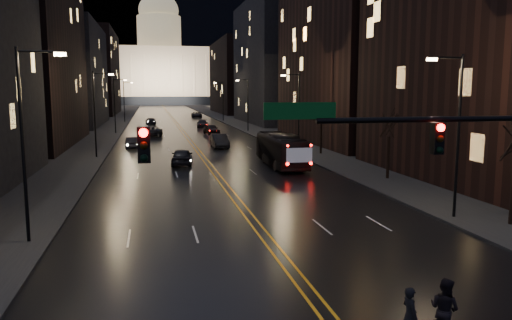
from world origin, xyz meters
TOP-DOWN VIEW (x-y plane):
  - ground at (0.00, 0.00)m, footprint 900.00×900.00m
  - road at (0.00, 130.00)m, footprint 20.00×320.00m
  - sidewalk_left at (-14.00, 130.00)m, footprint 8.00×320.00m
  - sidewalk_right at (14.00, 130.00)m, footprint 8.00×320.00m
  - center_line at (0.00, 130.00)m, footprint 0.62×320.00m
  - building_left_mid at (-21.00, 54.00)m, footprint 12.00×30.00m
  - building_left_far at (-21.00, 92.00)m, footprint 12.00×34.00m
  - building_left_dist at (-21.00, 140.00)m, footprint 12.00×40.00m
  - building_right_near at (21.00, 20.00)m, footprint 12.00×26.00m
  - building_right_mid at (21.00, 92.00)m, footprint 12.00×34.00m
  - building_right_dist at (21.00, 140.00)m, footprint 12.00×40.00m
  - mountain_ridge at (40.00, 380.00)m, footprint 520.00×60.00m
  - capitol at (0.00, 250.00)m, footprint 90.00×50.00m
  - traffic_signal at (5.91, -0.00)m, footprint 17.29×0.45m
  - streetlamp_right_near at (10.81, 10.00)m, footprint 2.13×0.25m
  - streetlamp_left_near at (-10.81, 10.00)m, footprint 2.13×0.25m
  - streetlamp_right_mid at (10.81, 40.00)m, footprint 2.13×0.25m
  - streetlamp_left_mid at (-10.81, 40.00)m, footprint 2.13×0.25m
  - streetlamp_right_far at (10.81, 70.00)m, footprint 2.13×0.25m
  - streetlamp_left_far at (-10.81, 70.00)m, footprint 2.13×0.25m
  - streetlamp_right_dist at (10.81, 100.00)m, footprint 2.13×0.25m
  - streetlamp_left_dist at (-10.81, 100.00)m, footprint 2.13×0.25m
  - tree_right_mid at (13.00, 22.00)m, footprint 2.40×2.40m
  - tree_right_far at (13.00, 38.00)m, footprint 2.40×2.40m
  - bus at (6.56, 30.91)m, footprint 2.75×11.04m
  - oncoming_car_a at (-2.50, 33.50)m, footprint 2.42×4.95m
  - oncoming_car_b at (-7.51, 48.25)m, footprint 1.73×4.44m
  - oncoming_car_c at (-4.97, 64.53)m, footprint 2.94×5.80m
  - oncoming_car_d at (-5.34, 91.75)m, footprint 2.30×4.95m
  - receding_car_a at (2.92, 46.95)m, footprint 1.89×5.21m
  - receding_car_b at (4.25, 66.23)m, footprint 2.59×5.05m
  - receding_car_c at (4.21, 80.49)m, footprint 2.54×5.30m
  - receding_car_d at (6.41, 116.62)m, footprint 2.61×5.48m
  - pedestrian_a at (1.68, -2.00)m, footprint 0.44×0.63m
  - pedestrian_b at (2.76, -2.00)m, footprint 0.84×1.02m

SIDE VIEW (x-z plane):
  - ground at x=0.00m, z-range 0.00..0.00m
  - road at x=0.00m, z-range 0.00..0.02m
  - center_line at x=0.00m, z-range 0.02..0.03m
  - sidewalk_left at x=-14.00m, z-range 0.00..0.16m
  - sidewalk_right at x=14.00m, z-range 0.00..0.16m
  - oncoming_car_d at x=-5.34m, z-range 0.00..1.40m
  - oncoming_car_b at x=-7.51m, z-range 0.00..1.44m
  - receding_car_c at x=4.21m, z-range 0.00..1.49m
  - receding_car_d at x=6.41m, z-range 0.00..1.51m
  - oncoming_car_c at x=-4.97m, z-range 0.00..1.57m
  - oncoming_car_a at x=-2.50m, z-range 0.00..1.63m
  - receding_car_b at x=4.25m, z-range 0.00..1.64m
  - pedestrian_a at x=1.68m, z-range 0.00..1.65m
  - receding_car_a at x=2.92m, z-range 0.00..1.71m
  - pedestrian_b at x=2.76m, z-range 0.00..1.83m
  - bus at x=6.56m, z-range 0.00..3.06m
  - tree_right_mid at x=13.00m, z-range 1.20..7.85m
  - tree_right_far at x=13.00m, z-range 1.20..7.85m
  - streetlamp_right_near at x=10.81m, z-range 0.58..9.58m
  - streetlamp_left_near at x=-10.81m, z-range 0.58..9.58m
  - streetlamp_right_mid at x=10.81m, z-range 0.58..9.58m
  - streetlamp_left_mid at x=-10.81m, z-range 0.58..9.58m
  - streetlamp_right_far at x=10.81m, z-range 0.58..9.58m
  - streetlamp_left_far at x=-10.81m, z-range 0.58..9.58m
  - streetlamp_right_dist at x=10.81m, z-range 0.58..9.58m
  - streetlamp_left_dist at x=-10.81m, z-range 0.58..9.58m
  - traffic_signal at x=5.91m, z-range 1.60..8.60m
  - building_left_far at x=-21.00m, z-range 0.00..20.00m
  - building_right_dist at x=21.00m, z-range 0.00..22.00m
  - building_left_dist at x=-21.00m, z-range 0.00..24.00m
  - building_right_near at x=21.00m, z-range 0.00..24.00m
  - building_right_mid at x=21.00m, z-range 0.00..26.00m
  - building_left_mid at x=-21.00m, z-range 0.00..28.00m
  - capitol at x=0.00m, z-range -12.10..46.40m
  - mountain_ridge at x=40.00m, z-range 0.00..130.00m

